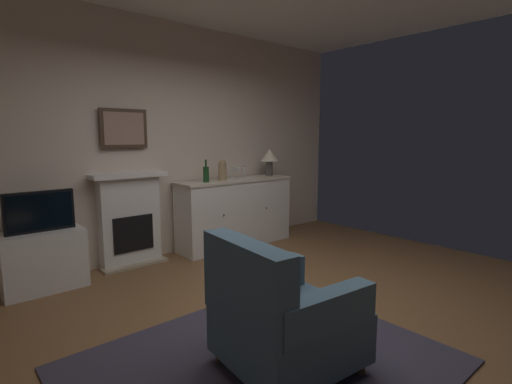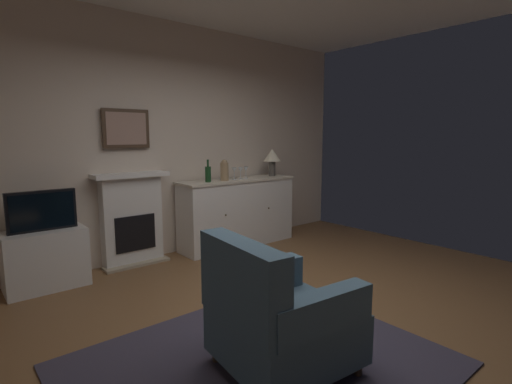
{
  "view_description": "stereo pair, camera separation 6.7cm",
  "coord_description": "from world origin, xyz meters",
  "px_view_note": "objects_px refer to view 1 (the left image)",
  "views": [
    {
      "loc": [
        -2.34,
        -2.11,
        1.52
      ],
      "look_at": [
        0.01,
        0.59,
        1.0
      ],
      "focal_mm": 26.88,
      "sensor_mm": 36.0,
      "label": 1
    },
    {
      "loc": [
        -2.29,
        -2.15,
        1.52
      ],
      "look_at": [
        0.01,
        0.59,
        1.0
      ],
      "focal_mm": 26.88,
      "sensor_mm": 36.0,
      "label": 2
    }
  ],
  "objects_px": {
    "sideboard_cabinet": "(236,212)",
    "framed_picture": "(124,129)",
    "fireplace_unit": "(130,219)",
    "wine_bottle": "(206,174)",
    "armchair": "(281,317)",
    "wine_glass_right": "(244,170)",
    "tv_cabinet": "(43,260)",
    "tv_set": "(40,212)",
    "vase_decorative": "(222,170)",
    "table_lamp": "(269,157)",
    "wine_glass_left": "(232,171)",
    "wine_glass_center": "(238,170)"
  },
  "relations": [
    {
      "from": "framed_picture",
      "to": "table_lamp",
      "type": "xyz_separation_m",
      "value": [
        2.09,
        -0.22,
        -0.39
      ]
    },
    {
      "from": "wine_glass_right",
      "to": "armchair",
      "type": "height_order",
      "value": "wine_glass_right"
    },
    {
      "from": "fireplace_unit",
      "to": "table_lamp",
      "type": "bearing_deg",
      "value": -4.84
    },
    {
      "from": "table_lamp",
      "to": "armchair",
      "type": "distance_m",
      "value": 3.49
    },
    {
      "from": "fireplace_unit",
      "to": "framed_picture",
      "type": "height_order",
      "value": "framed_picture"
    },
    {
      "from": "sideboard_cabinet",
      "to": "framed_picture",
      "type": "bearing_deg",
      "value": 171.27
    },
    {
      "from": "table_lamp",
      "to": "tv_cabinet",
      "type": "bearing_deg",
      "value": 179.72
    },
    {
      "from": "fireplace_unit",
      "to": "wine_glass_right",
      "type": "xyz_separation_m",
      "value": [
        1.58,
        -0.19,
        0.51
      ]
    },
    {
      "from": "vase_decorative",
      "to": "framed_picture",
      "type": "bearing_deg",
      "value": 167.14
    },
    {
      "from": "framed_picture",
      "to": "vase_decorative",
      "type": "relative_size",
      "value": 1.96
    },
    {
      "from": "framed_picture",
      "to": "tv_cabinet",
      "type": "distance_m",
      "value": 1.65
    },
    {
      "from": "table_lamp",
      "to": "vase_decorative",
      "type": "relative_size",
      "value": 1.42
    },
    {
      "from": "table_lamp",
      "to": "wine_glass_right",
      "type": "xyz_separation_m",
      "value": [
        -0.51,
        -0.02,
        -0.16
      ]
    },
    {
      "from": "framed_picture",
      "to": "vase_decorative",
      "type": "distance_m",
      "value": 1.34
    },
    {
      "from": "table_lamp",
      "to": "wine_glass_center",
      "type": "relative_size",
      "value": 2.42
    },
    {
      "from": "fireplace_unit",
      "to": "sideboard_cabinet",
      "type": "height_order",
      "value": "fireplace_unit"
    },
    {
      "from": "framed_picture",
      "to": "wine_bottle",
      "type": "relative_size",
      "value": 1.9
    },
    {
      "from": "vase_decorative",
      "to": "tv_cabinet",
      "type": "distance_m",
      "value": 2.31
    },
    {
      "from": "tv_cabinet",
      "to": "wine_glass_center",
      "type": "bearing_deg",
      "value": -1.18
    },
    {
      "from": "sideboard_cabinet",
      "to": "tv_set",
      "type": "xyz_separation_m",
      "value": [
        -2.42,
        -0.01,
        0.33
      ]
    },
    {
      "from": "armchair",
      "to": "wine_glass_left",
      "type": "bearing_deg",
      "value": 58.45
    },
    {
      "from": "tv_set",
      "to": "armchair",
      "type": "relative_size",
      "value": 0.67
    },
    {
      "from": "vase_decorative",
      "to": "tv_cabinet",
      "type": "xyz_separation_m",
      "value": [
        -2.17,
        0.06,
        -0.78
      ]
    },
    {
      "from": "tv_set",
      "to": "table_lamp",
      "type": "bearing_deg",
      "value": 0.15
    },
    {
      "from": "wine_glass_center",
      "to": "wine_glass_right",
      "type": "bearing_deg",
      "value": 9.69
    },
    {
      "from": "framed_picture",
      "to": "tv_set",
      "type": "bearing_deg",
      "value": -166.69
    },
    {
      "from": "wine_glass_left",
      "to": "wine_glass_center",
      "type": "relative_size",
      "value": 1.0
    },
    {
      "from": "framed_picture",
      "to": "tv_set",
      "type": "height_order",
      "value": "framed_picture"
    },
    {
      "from": "tv_set",
      "to": "wine_glass_left",
      "type": "bearing_deg",
      "value": -0.76
    },
    {
      "from": "framed_picture",
      "to": "wine_bottle",
      "type": "xyz_separation_m",
      "value": [
        0.94,
        -0.27,
        -0.57
      ]
    },
    {
      "from": "framed_picture",
      "to": "wine_bottle",
      "type": "height_order",
      "value": "framed_picture"
    },
    {
      "from": "tv_cabinet",
      "to": "tv_set",
      "type": "xyz_separation_m",
      "value": [
        -0.0,
        -0.02,
        0.5
      ]
    },
    {
      "from": "sideboard_cabinet",
      "to": "tv_set",
      "type": "relative_size",
      "value": 2.78
    },
    {
      "from": "wine_bottle",
      "to": "armchair",
      "type": "relative_size",
      "value": 0.32
    },
    {
      "from": "table_lamp",
      "to": "armchair",
      "type": "bearing_deg",
      "value": -131.77
    },
    {
      "from": "wine_glass_left",
      "to": "armchair",
      "type": "relative_size",
      "value": 0.18
    },
    {
      "from": "table_lamp",
      "to": "wine_glass_left",
      "type": "relative_size",
      "value": 2.42
    },
    {
      "from": "framed_picture",
      "to": "tv_set",
      "type": "relative_size",
      "value": 0.89
    },
    {
      "from": "wine_glass_left",
      "to": "tv_cabinet",
      "type": "bearing_deg",
      "value": 178.68
    },
    {
      "from": "wine_bottle",
      "to": "tv_set",
      "type": "bearing_deg",
      "value": 178.93
    },
    {
      "from": "framed_picture",
      "to": "vase_decorative",
      "type": "bearing_deg",
      "value": -12.86
    },
    {
      "from": "tv_set",
      "to": "sideboard_cabinet",
      "type": "bearing_deg",
      "value": 0.19
    },
    {
      "from": "vase_decorative",
      "to": "armchair",
      "type": "distance_m",
      "value": 2.91
    },
    {
      "from": "wine_glass_right",
      "to": "sideboard_cabinet",
      "type": "bearing_deg",
      "value": 172.96
    },
    {
      "from": "table_lamp",
      "to": "wine_glass_right",
      "type": "distance_m",
      "value": 0.53
    },
    {
      "from": "armchair",
      "to": "table_lamp",
      "type": "bearing_deg",
      "value": 48.23
    },
    {
      "from": "table_lamp",
      "to": "tv_set",
      "type": "distance_m",
      "value": 3.1
    },
    {
      "from": "sideboard_cabinet",
      "to": "wine_glass_right",
      "type": "relative_size",
      "value": 10.46
    },
    {
      "from": "framed_picture",
      "to": "table_lamp",
      "type": "relative_size",
      "value": 1.38
    },
    {
      "from": "vase_decorative",
      "to": "tv_set",
      "type": "height_order",
      "value": "vase_decorative"
    }
  ]
}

